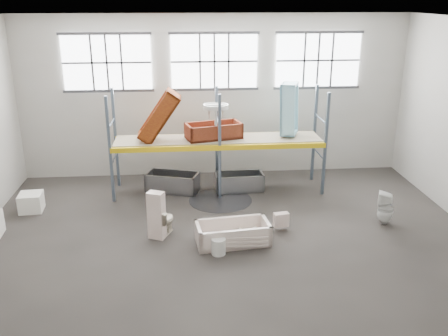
{
  "coord_description": "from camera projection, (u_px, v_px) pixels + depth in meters",
  "views": [
    {
      "loc": [
        -0.98,
        -9.88,
        5.49
      ],
      "look_at": [
        0.0,
        1.5,
        1.4
      ],
      "focal_mm": 38.79,
      "sensor_mm": 36.0,
      "label": 1
    }
  ],
  "objects": [
    {
      "name": "bucket",
      "position": [
        219.0,
        246.0,
        10.82
      ],
      "size": [
        0.39,
        0.39,
        0.38
      ],
      "primitive_type": "cylinder",
      "rotation": [
        0.0,
        0.0,
        -0.23
      ],
      "color": "silver",
      "rests_on": "floor"
    },
    {
      "name": "rust_tub_tilted",
      "position": [
        159.0,
        116.0,
        13.53
      ],
      "size": [
        1.26,
        0.74,
        1.54
      ],
      "primitive_type": null,
      "rotation": [
        0.0,
        -0.96,
        0.0
      ],
      "color": "#954910",
      "rests_on": "shelf_deck"
    },
    {
      "name": "wet_patch",
      "position": [
        220.0,
        200.0,
        13.73
      ],
      "size": [
        1.8,
        1.8,
        0.0
      ],
      "primitive_type": "cylinder",
      "color": "black",
      "rests_on": "floor"
    },
    {
      "name": "rack_beam_back",
      "position": [
        217.0,
        136.0,
        14.54
      ],
      "size": [
        6.0,
        0.1,
        0.14
      ],
      "primitive_type": "cube",
      "color": "yellow",
      "rests_on": "floor"
    },
    {
      "name": "rack_upright_la",
      "position": [
        110.0,
        150.0,
        13.17
      ],
      "size": [
        0.08,
        0.08,
        3.0
      ],
      "primitive_type": "cube",
      "color": "slate",
      "rests_on": "floor"
    },
    {
      "name": "blue_tub_upright",
      "position": [
        289.0,
        109.0,
        13.95
      ],
      "size": [
        0.69,
        0.82,
        1.5
      ],
      "primitive_type": null,
      "rotation": [
        0.0,
        1.54,
        -0.38
      ],
      "color": "#9BDDF0",
      "rests_on": "shelf_deck"
    },
    {
      "name": "rack_upright_mb",
      "position": [
        217.0,
        136.0,
        14.54
      ],
      "size": [
        0.08,
        0.08,
        3.0
      ],
      "primitive_type": "cube",
      "color": "slate",
      "rests_on": "floor"
    },
    {
      "name": "toilet_beige",
      "position": [
        164.0,
        221.0,
        11.69
      ],
      "size": [
        0.62,
        0.77,
        0.69
      ],
      "primitive_type": "imported",
      "rotation": [
        0.0,
        0.0,
        2.73
      ],
      "color": "beige",
      "rests_on": "floor"
    },
    {
      "name": "ceiling",
      "position": [
        231.0,
        19.0,
        9.5
      ],
      "size": [
        12.0,
        10.0,
        0.1
      ],
      "primitive_type": "cube",
      "color": "silver",
      "rests_on": "ground"
    },
    {
      "name": "steel_tub_left",
      "position": [
        173.0,
        182.0,
        14.31
      ],
      "size": [
        1.65,
        1.13,
        0.55
      ],
      "primitive_type": null,
      "rotation": [
        0.0,
        0.0,
        -0.31
      ],
      "color": "#96979E",
      "rests_on": "floor"
    },
    {
      "name": "shelf_deck",
      "position": [
        218.0,
        139.0,
        13.95
      ],
      "size": [
        5.9,
        1.1,
        0.03
      ],
      "primitive_type": "cube",
      "color": "gray",
      "rests_on": "floor"
    },
    {
      "name": "sink_in_tub",
      "position": [
        248.0,
        231.0,
        11.61
      ],
      "size": [
        0.55,
        0.55,
        0.15
      ],
      "primitive_type": "imported",
      "rotation": [
        0.0,
        0.0,
        0.27
      ],
      "color": "#F5E7CE",
      "rests_on": "bathtub_beige"
    },
    {
      "name": "toilet_white",
      "position": [
        386.0,
        208.0,
        12.19
      ],
      "size": [
        0.51,
        0.51,
        0.86
      ],
      "primitive_type": "imported",
      "rotation": [
        0.0,
        0.0,
        -1.96
      ],
      "color": "white",
      "rests_on": "floor"
    },
    {
      "name": "window_mid",
      "position": [
        214.0,
        61.0,
        14.62
      ],
      "size": [
        2.6,
        0.04,
        1.6
      ],
      "primitive_type": "cube",
      "color": "white",
      "rests_on": "wall_back"
    },
    {
      "name": "rack_upright_ra",
      "position": [
        325.0,
        145.0,
        13.66
      ],
      "size": [
        0.08,
        0.08,
        3.0
      ],
      "primitive_type": "cube",
      "color": "slate",
      "rests_on": "floor"
    },
    {
      "name": "rack_beam_front",
      "position": [
        220.0,
        148.0,
        13.41
      ],
      "size": [
        6.0,
        0.1,
        0.14
      ],
      "primitive_type": "cube",
      "color": "yellow",
      "rests_on": "floor"
    },
    {
      "name": "rust_tub_flat",
      "position": [
        214.0,
        131.0,
        13.89
      ],
      "size": [
        1.7,
        1.1,
        0.44
      ],
      "primitive_type": null,
      "rotation": [
        0.0,
        0.0,
        0.25
      ],
      "color": "maroon",
      "rests_on": "shelf_deck"
    },
    {
      "name": "rack_upright_ma",
      "position": [
        220.0,
        148.0,
        13.41
      ],
      "size": [
        0.08,
        0.08,
        3.0
      ],
      "primitive_type": "cube",
      "color": "slate",
      "rests_on": "floor"
    },
    {
      "name": "bathtub_beige",
      "position": [
        233.0,
        233.0,
        11.3
      ],
      "size": [
        1.78,
        0.99,
        0.5
      ],
      "primitive_type": null,
      "rotation": [
        0.0,
        0.0,
        0.11
      ],
      "color": "silver",
      "rests_on": "floor"
    },
    {
      "name": "sink_on_shelf",
      "position": [
        216.0,
        125.0,
        13.45
      ],
      "size": [
        0.73,
        0.58,
        0.62
      ],
      "primitive_type": "imported",
      "rotation": [
        0.0,
        0.0,
        -0.06
      ],
      "color": "silver",
      "rests_on": "rust_tub_flat"
    },
    {
      "name": "rack_upright_lb",
      "position": [
        116.0,
        138.0,
        14.3
      ],
      "size": [
        0.08,
        0.08,
        3.0
      ],
      "primitive_type": "cube",
      "color": "slate",
      "rests_on": "floor"
    },
    {
      "name": "window_right",
      "position": [
        318.0,
        60.0,
        14.88
      ],
      "size": [
        2.6,
        0.04,
        1.6
      ],
      "primitive_type": "cube",
      "color": "white",
      "rests_on": "wall_back"
    },
    {
      "name": "wall_front",
      "position": [
        272.0,
        268.0,
        5.62
      ],
      "size": [
        12.0,
        0.1,
        5.0
      ],
      "primitive_type": "cube",
      "color": "#A19E95",
      "rests_on": "ground"
    },
    {
      "name": "cistern_spare",
      "position": [
        281.0,
        220.0,
        11.9
      ],
      "size": [
        0.39,
        0.24,
        0.35
      ],
      "primitive_type": "cube",
      "rotation": [
        0.0,
        0.0,
        0.17
      ],
      "color": "silver",
      "rests_on": "bathtub_beige"
    },
    {
      "name": "wall_back",
      "position": [
        214.0,
        97.0,
        15.09
      ],
      "size": [
        12.0,
        0.1,
        5.0
      ],
      "primitive_type": "cube",
      "color": "#B0ADA4",
      "rests_on": "ground"
    },
    {
      "name": "floor",
      "position": [
        230.0,
        248.0,
        11.22
      ],
      "size": [
        12.0,
        10.0,
        0.1
      ],
      "primitive_type": "cube",
      "color": "#46413D",
      "rests_on": "ground"
    },
    {
      "name": "steel_tub_right",
      "position": [
        239.0,
        182.0,
        14.39
      ],
      "size": [
        1.45,
        0.73,
        0.52
      ],
      "primitive_type": null,
      "rotation": [
        0.0,
        0.0,
        0.05
      ],
      "color": "#9FA3A7",
      "rests_on": "floor"
    },
    {
      "name": "cistern_tall",
      "position": [
        157.0,
        215.0,
        11.42
      ],
      "size": [
        0.45,
        0.38,
        1.17
      ],
      "primitive_type": "cube",
      "rotation": [
        0.0,
        0.0,
        -0.42
      ],
      "color": "#F2D5CA",
      "rests_on": "floor"
    },
    {
      "name": "window_left",
      "position": [
        107.0,
        63.0,
        14.36
      ],
      "size": [
        2.6,
        0.04,
        1.6
      ],
      "primitive_type": "cube",
      "color": "white",
      "rests_on": "wall_back"
    },
    {
      "name": "rack_upright_rb",
      "position": [
        314.0,
        134.0,
        14.78
      ],
      "size": [
        0.08,
        0.08,
        3.0
      ],
      "primitive_type": "cube",
      "color": "slate",
      "rests_on": "floor"
    },
    {
      "name": "carton_far",
      "position": [
        31.0,
        202.0,
        12.99
      ],
      "size": [
        0.63,
        0.63,
        0.49
      ],
      "primitive_type": "cube",
      "rotation": [
        0.0,
        0.0,
        0.08
      ],
      "color": "white",
      "rests_on": "floor"
    }
  ]
}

